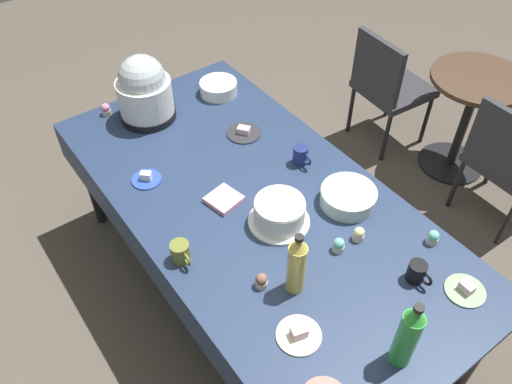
{
  "coord_description": "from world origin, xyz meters",
  "views": [
    {
      "loc": [
        1.33,
        -0.97,
        2.46
      ],
      "look_at": [
        0.0,
        0.0,
        0.8
      ],
      "focal_mm": 36.16,
      "sensor_mm": 36.0,
      "label": 1
    }
  ],
  "objects_px": {
    "maroon_chair_left": "(387,83)",
    "maroon_chair_right": "(509,159)",
    "frosted_layer_cake": "(279,213)",
    "dessert_plate_sage": "(465,290)",
    "glass_salad_bowl": "(348,197)",
    "dessert_plate_cobalt": "(146,178)",
    "potluck_table": "(256,209)",
    "cupcake_rose": "(261,281)",
    "slow_cooker": "(144,91)",
    "soda_bottle_lime_soda": "(408,336)",
    "cupcake_mint": "(359,234)",
    "soda_bottle_ginger_ale": "(297,265)",
    "coffee_mug_black": "(417,272)",
    "dessert_plate_cream": "(299,334)",
    "coffee_mug_olive": "(181,252)",
    "coffee_mug_navy": "(301,155)",
    "cupcake_berry": "(106,109)",
    "cupcake_cocoa": "(339,245)",
    "ceramic_snack_bowl": "(218,88)",
    "round_cafe_table": "(470,107)",
    "cupcake_lemon": "(433,237)",
    "dessert_plate_charcoal": "(244,132)"
  },
  "relations": [
    {
      "from": "cupcake_cocoa",
      "to": "maroon_chair_right",
      "type": "xyz_separation_m",
      "value": [
        -0.04,
        1.41,
        -0.29
      ]
    },
    {
      "from": "dessert_plate_cream",
      "to": "coffee_mug_black",
      "type": "distance_m",
      "value": 0.54
    },
    {
      "from": "cupcake_lemon",
      "to": "coffee_mug_olive",
      "type": "relative_size",
      "value": 0.56
    },
    {
      "from": "coffee_mug_navy",
      "to": "maroon_chair_left",
      "type": "height_order",
      "value": "maroon_chair_left"
    },
    {
      "from": "potluck_table",
      "to": "soda_bottle_ginger_ale",
      "type": "distance_m",
      "value": 0.54
    },
    {
      "from": "maroon_chair_left",
      "to": "maroon_chair_right",
      "type": "relative_size",
      "value": 1.0
    },
    {
      "from": "coffee_mug_olive",
      "to": "dessert_plate_cobalt",
      "type": "bearing_deg",
      "value": 168.29
    },
    {
      "from": "potluck_table",
      "to": "cupcake_berry",
      "type": "relative_size",
      "value": 32.59
    },
    {
      "from": "cupcake_berry",
      "to": "maroon_chair_left",
      "type": "bearing_deg",
      "value": 75.79
    },
    {
      "from": "cupcake_mint",
      "to": "soda_bottle_ginger_ale",
      "type": "distance_m",
      "value": 0.39
    },
    {
      "from": "round_cafe_table",
      "to": "soda_bottle_ginger_ale",
      "type": "bearing_deg",
      "value": -74.54
    },
    {
      "from": "slow_cooker",
      "to": "dessert_plate_charcoal",
      "type": "bearing_deg",
      "value": 38.08
    },
    {
      "from": "slow_cooker",
      "to": "dessert_plate_charcoal",
      "type": "xyz_separation_m",
      "value": [
        0.43,
        0.33,
        -0.16
      ]
    },
    {
      "from": "dessert_plate_charcoal",
      "to": "maroon_chair_right",
      "type": "xyz_separation_m",
      "value": [
        0.83,
        1.28,
        -0.27
      ]
    },
    {
      "from": "dessert_plate_cream",
      "to": "cupcake_rose",
      "type": "xyz_separation_m",
      "value": [
        -0.26,
        0.02,
        0.02
      ]
    },
    {
      "from": "potluck_table",
      "to": "cupcake_cocoa",
      "type": "relative_size",
      "value": 32.59
    },
    {
      "from": "soda_bottle_lime_soda",
      "to": "coffee_mug_navy",
      "type": "distance_m",
      "value": 1.08
    },
    {
      "from": "round_cafe_table",
      "to": "dessert_plate_cream",
      "type": "bearing_deg",
      "value": -70.93
    },
    {
      "from": "coffee_mug_olive",
      "to": "coffee_mug_black",
      "type": "distance_m",
      "value": 0.95
    },
    {
      "from": "frosted_layer_cake",
      "to": "dessert_plate_sage",
      "type": "relative_size",
      "value": 1.71
    },
    {
      "from": "glass_salad_bowl",
      "to": "round_cafe_table",
      "type": "distance_m",
      "value": 1.48
    },
    {
      "from": "dessert_plate_cobalt",
      "to": "maroon_chair_left",
      "type": "distance_m",
      "value": 1.89
    },
    {
      "from": "cupcake_lemon",
      "to": "dessert_plate_cobalt",
      "type": "bearing_deg",
      "value": -143.02
    },
    {
      "from": "glass_salad_bowl",
      "to": "cupcake_lemon",
      "type": "relative_size",
      "value": 3.78
    },
    {
      "from": "frosted_layer_cake",
      "to": "potluck_table",
      "type": "bearing_deg",
      "value": -179.67
    },
    {
      "from": "ceramic_snack_bowl",
      "to": "round_cafe_table",
      "type": "xyz_separation_m",
      "value": [
        0.77,
        1.41,
        -0.29
      ]
    },
    {
      "from": "maroon_chair_right",
      "to": "frosted_layer_cake",
      "type": "bearing_deg",
      "value": -98.51
    },
    {
      "from": "dessert_plate_cream",
      "to": "cupcake_mint",
      "type": "xyz_separation_m",
      "value": [
        -0.2,
        0.5,
        0.02
      ]
    },
    {
      "from": "glass_salad_bowl",
      "to": "dessert_plate_cobalt",
      "type": "bearing_deg",
      "value": -135.33
    },
    {
      "from": "cupcake_cocoa",
      "to": "maroon_chair_left",
      "type": "distance_m",
      "value": 1.75
    },
    {
      "from": "frosted_layer_cake",
      "to": "glass_salad_bowl",
      "type": "xyz_separation_m",
      "value": [
        0.09,
        0.32,
        -0.02
      ]
    },
    {
      "from": "potluck_table",
      "to": "dessert_plate_cream",
      "type": "bearing_deg",
      "value": -23.54
    },
    {
      "from": "cupcake_mint",
      "to": "maroon_chair_left",
      "type": "height_order",
      "value": "maroon_chair_left"
    },
    {
      "from": "coffee_mug_black",
      "to": "soda_bottle_lime_soda",
      "type": "bearing_deg",
      "value": -57.36
    },
    {
      "from": "frosted_layer_cake",
      "to": "cupcake_cocoa",
      "type": "bearing_deg",
      "value": 20.94
    },
    {
      "from": "cupcake_lemon",
      "to": "soda_bottle_lime_soda",
      "type": "xyz_separation_m",
      "value": [
        0.28,
        -0.51,
        0.12
      ]
    },
    {
      "from": "frosted_layer_cake",
      "to": "dessert_plate_sage",
      "type": "distance_m",
      "value": 0.81
    },
    {
      "from": "soda_bottle_ginger_ale",
      "to": "maroon_chair_right",
      "type": "height_order",
      "value": "soda_bottle_ginger_ale"
    },
    {
      "from": "cupcake_rose",
      "to": "soda_bottle_ginger_ale",
      "type": "xyz_separation_m",
      "value": [
        0.08,
        0.1,
        0.11
      ]
    },
    {
      "from": "dessert_plate_cream",
      "to": "cupcake_rose",
      "type": "relative_size",
      "value": 2.51
    },
    {
      "from": "glass_salad_bowl",
      "to": "cupcake_lemon",
      "type": "distance_m",
      "value": 0.4
    },
    {
      "from": "slow_cooker",
      "to": "soda_bottle_lime_soda",
      "type": "height_order",
      "value": "slow_cooker"
    },
    {
      "from": "dessert_plate_charcoal",
      "to": "dessert_plate_cobalt",
      "type": "xyz_separation_m",
      "value": [
        0.01,
        -0.58,
        0.0
      ]
    },
    {
      "from": "glass_salad_bowl",
      "to": "maroon_chair_right",
      "type": "xyz_separation_m",
      "value": [
        0.14,
        1.19,
        -0.3
      ]
    },
    {
      "from": "dessert_plate_cream",
      "to": "coffee_mug_black",
      "type": "bearing_deg",
      "value": 81.4
    },
    {
      "from": "potluck_table",
      "to": "cupcake_rose",
      "type": "xyz_separation_m",
      "value": [
        0.39,
        -0.26,
        0.09
      ]
    },
    {
      "from": "cupcake_mint",
      "to": "coffee_mug_black",
      "type": "height_order",
      "value": "coffee_mug_black"
    },
    {
      "from": "cupcake_berry",
      "to": "glass_salad_bowl",
      "type": "bearing_deg",
      "value": 25.24
    },
    {
      "from": "maroon_chair_right",
      "to": "potluck_table",
      "type": "bearing_deg",
      "value": -104.69
    },
    {
      "from": "coffee_mug_olive",
      "to": "maroon_chair_left",
      "type": "bearing_deg",
      "value": 108.28
    }
  ]
}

